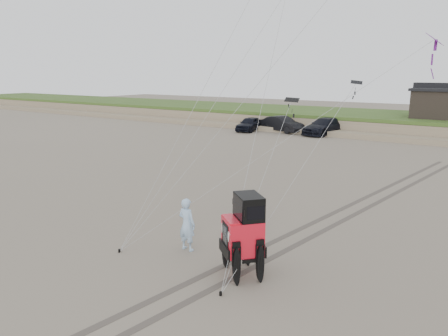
{
  "coord_description": "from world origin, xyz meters",
  "views": [
    {
      "loc": [
        7.9,
        -10.16,
        6.12
      ],
      "look_at": [
        -1.03,
        3.0,
        2.6
      ],
      "focal_mm": 35.0,
      "sensor_mm": 36.0,
      "label": 1
    }
  ],
  "objects_px": {
    "jeep": "(242,243)",
    "truck_c": "(325,126)",
    "truck_a": "(250,124)",
    "cabin": "(448,102)",
    "truck_b": "(282,124)",
    "man": "(187,224)"
  },
  "relations": [
    {
      "from": "truck_a",
      "to": "jeep",
      "type": "distance_m",
      "value": 33.44
    },
    {
      "from": "truck_a",
      "to": "jeep",
      "type": "bearing_deg",
      "value": -66.57
    },
    {
      "from": "truck_c",
      "to": "man",
      "type": "relative_size",
      "value": 3.02
    },
    {
      "from": "truck_b",
      "to": "jeep",
      "type": "bearing_deg",
      "value": -139.27
    },
    {
      "from": "truck_b",
      "to": "jeep",
      "type": "relative_size",
      "value": 0.9
    },
    {
      "from": "truck_a",
      "to": "truck_c",
      "type": "bearing_deg",
      "value": 6.76
    },
    {
      "from": "cabin",
      "to": "man",
      "type": "relative_size",
      "value": 3.41
    },
    {
      "from": "truck_a",
      "to": "truck_b",
      "type": "xyz_separation_m",
      "value": [
        3.17,
        1.18,
        0.07
      ]
    },
    {
      "from": "truck_c",
      "to": "jeep",
      "type": "distance_m",
      "value": 32.08
    },
    {
      "from": "truck_a",
      "to": "jeep",
      "type": "xyz_separation_m",
      "value": [
        16.96,
        -28.81,
        0.27
      ]
    },
    {
      "from": "truck_a",
      "to": "man",
      "type": "distance_m",
      "value": 31.72
    },
    {
      "from": "truck_a",
      "to": "cabin",
      "type": "bearing_deg",
      "value": 16.67
    },
    {
      "from": "cabin",
      "to": "truck_b",
      "type": "relative_size",
      "value": 1.3
    },
    {
      "from": "jeep",
      "to": "truck_c",
      "type": "bearing_deg",
      "value": 147.96
    },
    {
      "from": "cabin",
      "to": "man",
      "type": "xyz_separation_m",
      "value": [
        -3.22,
        -36.01,
        -2.3
      ]
    },
    {
      "from": "cabin",
      "to": "truck_a",
      "type": "xyz_separation_m",
      "value": [
        -17.59,
        -7.73,
        -2.5
      ]
    },
    {
      "from": "truck_b",
      "to": "man",
      "type": "distance_m",
      "value": 31.52
    },
    {
      "from": "cabin",
      "to": "jeep",
      "type": "height_order",
      "value": "cabin"
    },
    {
      "from": "truck_b",
      "to": "jeep",
      "type": "height_order",
      "value": "jeep"
    },
    {
      "from": "truck_a",
      "to": "jeep",
      "type": "height_order",
      "value": "jeep"
    },
    {
      "from": "cabin",
      "to": "truck_a",
      "type": "height_order",
      "value": "cabin"
    },
    {
      "from": "cabin",
      "to": "truck_c",
      "type": "bearing_deg",
      "value": -149.65
    }
  ]
}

